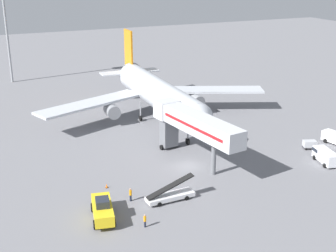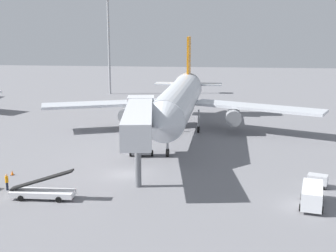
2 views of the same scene
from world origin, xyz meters
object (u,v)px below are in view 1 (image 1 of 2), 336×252
Objects in this scene: pushback_tug at (103,209)px; ground_crew_worker_foreground at (145,220)px; ground_crew_worker_midground at (131,194)px; apron_light_mast at (4,11)px; baggage_cart_far_left at (310,144)px; jet_bridge at (191,124)px; belt_loader_truck at (170,195)px; service_van_far_center at (325,156)px; airplane_at_gate at (157,93)px; safety_cone_bravo at (107,186)px.

ground_crew_worker_foreground is at bearing -43.55° from pushback_tug.
ground_crew_worker_midground is 0.07× the size of apron_light_mast.
ground_crew_worker_midground is at bearing -171.78° from baggage_cart_far_left.
jet_bridge is 10.72× the size of ground_crew_worker_midground.
jet_bridge is at bearing 51.86° from belt_loader_truck.
ground_crew_worker_foreground is at bearing -131.89° from jet_bridge.
belt_loader_truck is 28.60m from baggage_cart_far_left.
service_van_far_center is 30.89m from ground_crew_worker_midground.
airplane_at_gate is 7.12× the size of pushback_tug.
belt_loader_truck is at bearing -166.64° from baggage_cart_far_left.
belt_loader_truck is 26.27m from service_van_far_center.
apron_light_mast is (-19.07, 62.59, 11.53)m from jet_bridge.
service_van_far_center reaches higher than ground_crew_worker_foreground.
apron_light_mast is at bearing 98.66° from belt_loader_truck.
apron_light_mast is (-6.43, 70.85, 16.59)m from ground_crew_worker_midground.
pushback_tug reaches higher than ground_crew_worker_foreground.
apron_light_mast is at bearing 94.08° from safety_cone_bravo.
jet_bridge reaches higher than belt_loader_truck.
service_van_far_center is at bearing 10.46° from ground_crew_worker_foreground.
apron_light_mast is at bearing 94.33° from ground_crew_worker_foreground.
ground_crew_worker_midground reaches higher than ground_crew_worker_foreground.
service_van_far_center reaches higher than baggage_cart_far_left.
pushback_tug is at bearing -168.56° from baggage_cart_far_left.
service_van_far_center is 2.92× the size of ground_crew_worker_midground.
apron_light_mast is (-4.71, 66.08, 17.25)m from safety_cone_bravo.
airplane_at_gate is at bearing 61.37° from ground_crew_worker_midground.
belt_loader_truck is at bearing -81.34° from apron_light_mast.
apron_light_mast is at bearing 117.27° from airplane_at_gate.
belt_loader_truck is (-7.99, -10.17, -5.24)m from jet_bridge.
pushback_tug is (-17.10, -11.04, -4.71)m from jet_bridge.
airplane_at_gate reaches higher than service_van_far_center.
apron_light_mast reaches higher than baggage_cart_far_left.
airplane_at_gate is 20.31m from jet_bridge.
airplane_at_gate is 49.33m from apron_light_mast.
airplane_at_gate is 19.66× the size of baggage_cart_far_left.
belt_loader_truck is 6.94m from ground_crew_worker_foreground.
service_van_far_center is at bearing -106.57° from baggage_cart_far_left.
jet_bridge is 2.98× the size of belt_loader_truck.
ground_crew_worker_foreground is 11.32m from safety_cone_bravo.
service_van_far_center is 0.21× the size of apron_light_mast.
ground_crew_worker_foreground is (-5.23, -4.56, 0.11)m from belt_loader_truck.
service_van_far_center is (35.35, 2.12, -0.14)m from pushback_tug.
airplane_at_gate is 38.62m from ground_crew_worker_foreground.
belt_loader_truck reaches higher than pushback_tug.
ground_crew_worker_foreground reaches higher than baggage_cart_far_left.
pushback_tug is at bearing -174.56° from belt_loader_truck.
airplane_at_gate is 1.83× the size of apron_light_mast.
belt_loader_truck reaches higher than safety_cone_bravo.
apron_light_mast is (-5.85, 77.33, 16.67)m from ground_crew_worker_foreground.
airplane_at_gate reaches higher than ground_crew_worker_midground.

